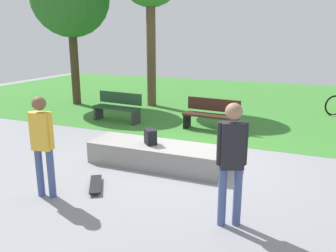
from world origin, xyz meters
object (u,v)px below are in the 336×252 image
at_px(backpack_on_ledge, 150,137).
at_px(skater_performing_trick, 42,139).
at_px(skateboard_by_ledge, 96,184).
at_px(skater_watching, 232,155).
at_px(park_bench_near_path, 118,106).
at_px(concrete_ledge, 157,154).
at_px(park_bench_far_left, 211,114).

height_order(backpack_on_ledge, skater_performing_trick, skater_performing_trick).
height_order(backpack_on_ledge, skateboard_by_ledge, backpack_on_ledge).
bearing_deg(skater_watching, skateboard_by_ledge, 172.60).
xyz_separation_m(backpack_on_ledge, park_bench_near_path, (-2.64, 3.10, -0.13)).
height_order(concrete_ledge, park_bench_far_left, park_bench_far_left).
bearing_deg(skater_watching, park_bench_near_path, 134.28).
height_order(skater_performing_trick, skater_watching, skater_watching).
bearing_deg(park_bench_near_path, park_bench_far_left, 1.61).
relative_size(skater_performing_trick, skater_watching, 0.96).
xyz_separation_m(skater_watching, park_bench_far_left, (-1.69, 4.95, -0.59)).
bearing_deg(skater_performing_trick, backpack_on_ledge, 64.28).
height_order(skateboard_by_ledge, park_bench_far_left, park_bench_far_left).
height_order(skater_performing_trick, park_bench_far_left, skater_performing_trick).
bearing_deg(park_bench_near_path, skater_watching, -45.72).
distance_m(skater_performing_trick, park_bench_far_left, 5.45).
bearing_deg(concrete_ledge, backpack_on_ledge, -158.41).
distance_m(concrete_ledge, park_bench_far_left, 3.16).
xyz_separation_m(backpack_on_ledge, skateboard_by_ledge, (-0.42, -1.44, -0.55)).
bearing_deg(concrete_ledge, skater_performing_trick, -117.92).
relative_size(park_bench_far_left, park_bench_near_path, 1.00).
xyz_separation_m(concrete_ledge, skater_performing_trick, (-1.12, -2.10, 0.79)).
distance_m(backpack_on_ledge, skateboard_by_ledge, 1.60).
relative_size(concrete_ledge, park_bench_far_left, 1.76).
bearing_deg(backpack_on_ledge, park_bench_near_path, -3.54).
bearing_deg(skateboard_by_ledge, skater_watching, -7.40).
relative_size(concrete_ledge, park_bench_near_path, 1.76).
height_order(concrete_ledge, skater_watching, skater_watching).
xyz_separation_m(skater_watching, skateboard_by_ledge, (-2.53, 0.33, -1.01)).
bearing_deg(skateboard_by_ledge, backpack_on_ledge, 73.64).
bearing_deg(park_bench_far_left, skateboard_by_ledge, -100.24).
distance_m(skater_performing_trick, skater_watching, 3.11).
bearing_deg(skater_watching, backpack_on_ledge, 139.98).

